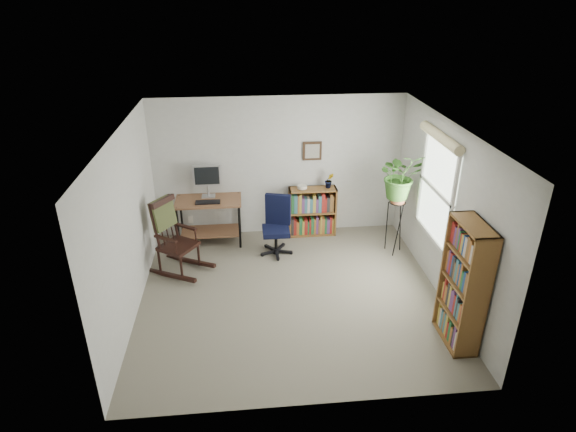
{
  "coord_description": "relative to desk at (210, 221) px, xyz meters",
  "views": [
    {
      "loc": [
        -0.6,
        -5.65,
        3.97
      ],
      "look_at": [
        0.0,
        0.4,
        1.05
      ],
      "focal_mm": 30.0,
      "sensor_mm": 36.0,
      "label": 1
    }
  ],
  "objects": [
    {
      "name": "floor",
      "position": [
        1.2,
        -1.7,
        -0.39
      ],
      "size": [
        4.2,
        4.0,
        0.0
      ],
      "primitive_type": "cube",
      "color": "slate",
      "rests_on": "ground"
    },
    {
      "name": "framed_picture",
      "position": [
        1.76,
        0.27,
        1.08
      ],
      "size": [
        0.32,
        0.04,
        0.32
      ],
      "primitive_type": null,
      "color": "black",
      "rests_on": "wall_back"
    },
    {
      "name": "low_bookshelf",
      "position": [
        1.76,
        0.12,
        0.04
      ],
      "size": [
        0.82,
        0.27,
        0.86
      ],
      "primitive_type": null,
      "color": "brown",
      "rests_on": "floor"
    },
    {
      "name": "rocking_chair",
      "position": [
        -0.43,
        -0.89,
        0.2
      ],
      "size": [
        1.18,
        1.08,
        1.18
      ],
      "primitive_type": null,
      "rotation": [
        0.0,
        0.0,
        0.97
      ],
      "color": "black",
      "rests_on": "floor"
    },
    {
      "name": "wall_front",
      "position": [
        1.2,
        -3.7,
        0.81
      ],
      "size": [
        4.2,
        0.0,
        2.4
      ],
      "primitive_type": "cube",
      "color": "beige",
      "rests_on": "ground"
    },
    {
      "name": "tall_bookshelf",
      "position": [
        3.12,
        -2.85,
        0.41
      ],
      "size": [
        0.3,
        0.7,
        1.6
      ],
      "primitive_type": null,
      "color": "brown",
      "rests_on": "floor"
    },
    {
      "name": "keyboard",
      "position": [
        0.0,
        -0.12,
        0.4
      ],
      "size": [
        0.4,
        0.15,
        0.02
      ],
      "primitive_type": "cube",
      "color": "black",
      "rests_on": "desk"
    },
    {
      "name": "wall_back",
      "position": [
        1.2,
        0.3,
        0.81
      ],
      "size": [
        4.2,
        0.0,
        2.4
      ],
      "primitive_type": "cube",
      "color": "beige",
      "rests_on": "ground"
    },
    {
      "name": "wall_left",
      "position": [
        -0.9,
        -1.7,
        0.81
      ],
      "size": [
        0.0,
        4.0,
        2.4
      ],
      "primitive_type": "cube",
      "color": "beige",
      "rests_on": "ground"
    },
    {
      "name": "office_chair",
      "position": [
        1.08,
        -0.51,
        0.1
      ],
      "size": [
        0.66,
        0.66,
        0.98
      ],
      "primitive_type": null,
      "rotation": [
        0.0,
        0.0,
        -0.27
      ],
      "color": "black",
      "rests_on": "floor"
    },
    {
      "name": "potted_plant_small",
      "position": [
        2.04,
        0.13,
        0.53
      ],
      "size": [
        0.13,
        0.24,
        0.11
      ],
      "primitive_type": "imported",
      "color": "#346523",
      "rests_on": "low_bookshelf"
    },
    {
      "name": "ceiling",
      "position": [
        1.2,
        -1.7,
        2.01
      ],
      "size": [
        4.2,
        4.0,
        0.0
      ],
      "primitive_type": "cube",
      "color": "white",
      "rests_on": "ground"
    },
    {
      "name": "window",
      "position": [
        3.26,
        -1.4,
        1.01
      ],
      "size": [
        0.12,
        1.2,
        1.5
      ],
      "primitive_type": null,
      "color": "silver",
      "rests_on": "wall_right"
    },
    {
      "name": "spider_plant",
      "position": [
        3.0,
        -0.64,
        1.31
      ],
      "size": [
        1.69,
        1.88,
        1.46
      ],
      "primitive_type": "imported",
      "color": "#346523",
      "rests_on": "plant_stand"
    },
    {
      "name": "wall_right",
      "position": [
        3.3,
        -1.7,
        0.81
      ],
      "size": [
        0.0,
        4.0,
        2.4
      ],
      "primitive_type": "cube",
      "color": "beige",
      "rests_on": "ground"
    },
    {
      "name": "desk",
      "position": [
        0.0,
        0.0,
        0.0
      ],
      "size": [
        1.08,
        0.6,
        0.78
      ],
      "primitive_type": null,
      "color": "brown",
      "rests_on": "floor"
    },
    {
      "name": "monitor",
      "position": [
        0.0,
        0.14,
        0.67
      ],
      "size": [
        0.46,
        0.16,
        0.56
      ],
      "primitive_type": null,
      "color": "#AEAFB3",
      "rests_on": "desk"
    },
    {
      "name": "plant_stand",
      "position": [
        3.0,
        -0.64,
        0.13
      ],
      "size": [
        0.31,
        0.31,
        1.04
      ],
      "primitive_type": null,
      "rotation": [
        0.0,
        0.0,
        0.06
      ],
      "color": "black",
      "rests_on": "floor"
    }
  ]
}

